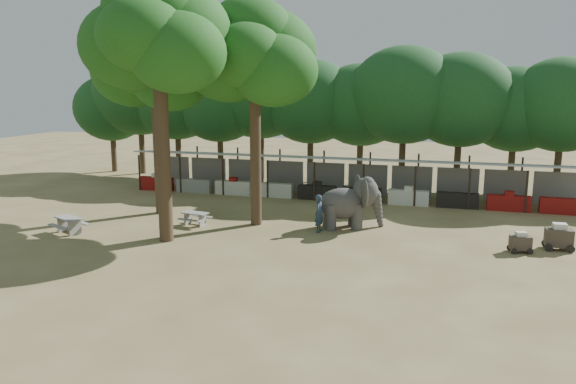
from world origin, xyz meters
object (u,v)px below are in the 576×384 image
(cart_front, at_px, (559,237))
(elephant, at_px, (351,202))
(cart_back, at_px, (520,242))
(handler, at_px, (320,213))
(yard_tree_back, at_px, (253,55))
(yard_tree_center, at_px, (157,36))
(yard_tree_left, at_px, (154,64))
(picnic_table_far, at_px, (195,217))
(picnic_table_near, at_px, (69,223))

(cart_front, bearing_deg, elephant, 170.34)
(cart_front, bearing_deg, cart_back, -154.32)
(elephant, distance_m, cart_back, 8.10)
(handler, relative_size, cart_front, 1.49)
(yard_tree_back, bearing_deg, yard_tree_center, -126.86)
(elephant, xyz_separation_m, handler, (-1.31, -1.20, -0.37))
(yard_tree_left, relative_size, cart_front, 8.82)
(yard_tree_left, relative_size, picnic_table_far, 7.19)
(handler, relative_size, cart_back, 1.76)
(picnic_table_near, bearing_deg, handler, 41.67)
(picnic_table_far, bearing_deg, yard_tree_center, -84.12)
(yard_tree_center, bearing_deg, yard_tree_left, 120.96)
(elephant, height_order, picnic_table_near, elephant)
(picnic_table_far, relative_size, cart_front, 1.23)
(yard_tree_left, bearing_deg, cart_back, -7.98)
(handler, bearing_deg, picnic_table_near, 113.01)
(picnic_table_near, bearing_deg, picnic_table_far, 55.22)
(yard_tree_center, height_order, yard_tree_back, yard_tree_center)
(yard_tree_center, height_order, cart_back, yard_tree_center)
(picnic_table_far, xyz_separation_m, cart_back, (15.51, -0.38, 0.01))
(yard_tree_left, distance_m, handler, 12.17)
(cart_front, bearing_deg, picnic_table_near, -173.03)
(yard_tree_left, height_order, yard_tree_back, yard_tree_back)
(yard_tree_back, xyz_separation_m, elephant, (4.91, 0.48, -7.24))
(picnic_table_far, bearing_deg, cart_back, 8.23)
(picnic_table_far, height_order, cart_front, cart_front)
(yard_tree_center, distance_m, yard_tree_back, 5.04)
(handler, distance_m, picnic_table_far, 6.47)
(elephant, height_order, cart_back, elephant)
(yard_tree_left, bearing_deg, handler, -10.13)
(picnic_table_near, relative_size, cart_back, 1.90)
(elephant, bearing_deg, picnic_table_far, 169.81)
(yard_tree_center, xyz_separation_m, elephant, (7.91, 4.48, -7.91))
(handler, xyz_separation_m, cart_back, (9.08, -0.90, -0.48))
(yard_tree_back, bearing_deg, picnic_table_far, -156.18)
(yard_tree_center, bearing_deg, yard_tree_back, 53.14)
(elephant, distance_m, handler, 1.81)
(picnic_table_near, bearing_deg, yard_tree_center, 28.35)
(yard_tree_center, height_order, handler, yard_tree_center)
(yard_tree_left, bearing_deg, yard_tree_back, -9.46)
(yard_tree_left, relative_size, yard_tree_back, 0.97)
(yard_tree_back, bearing_deg, picnic_table_near, -151.45)
(elephant, xyz_separation_m, picnic_table_far, (-7.73, -1.73, -0.86))
(cart_back, bearing_deg, cart_front, 14.08)
(picnic_table_near, relative_size, picnic_table_far, 1.31)
(yard_tree_center, relative_size, picnic_table_far, 7.85)
(yard_tree_left, height_order, handler, yard_tree_left)
(yard_tree_back, relative_size, handler, 6.11)
(picnic_table_far, bearing_deg, elephant, 22.22)
(cart_front, height_order, cart_back, cart_front)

